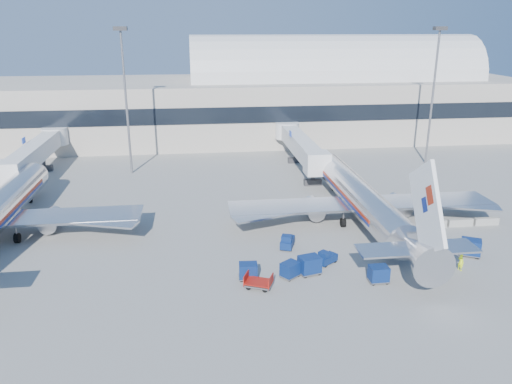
{
  "coord_description": "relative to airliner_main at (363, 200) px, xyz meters",
  "views": [
    {
      "loc": [
        -9.58,
        -49.6,
        22.62
      ],
      "look_at": [
        -2.68,
        6.0,
        3.95
      ],
      "focal_mm": 35.0,
      "sensor_mm": 36.0,
      "label": 1
    }
  ],
  "objects": [
    {
      "name": "cart_solo_near",
      "position": [
        -3.21,
        -14.45,
        -2.07
      ],
      "size": [
        1.85,
        1.43,
        1.6
      ],
      "rotation": [
        0.0,
        0.0,
        0.02
      ],
      "color": "navy",
      "rests_on": "ground"
    },
    {
      "name": "terminal",
      "position": [
        -23.6,
        51.46,
        4.6
      ],
      "size": [
        170.0,
        28.15,
        21.0
      ],
      "color": "#B2AA9E",
      "rests_on": "ground"
    },
    {
      "name": "jetbridge_mid",
      "position": [
        -44.4,
        26.3,
        1.0
      ],
      "size": [
        4.4,
        27.5,
        6.25
      ],
      "color": "silver",
      "rests_on": "ground"
    },
    {
      "name": "cart_train_c",
      "position": [
        -15.13,
        -12.38,
        -2.08
      ],
      "size": [
        1.87,
        1.48,
        1.58
      ],
      "rotation": [
        0.0,
        0.0,
        -0.06
      ],
      "color": "navy",
      "rests_on": "ground"
    },
    {
      "name": "cart_open_red",
      "position": [
        -14.36,
        -14.15,
        -2.46
      ],
      "size": [
        2.9,
        2.53,
        0.65
      ],
      "rotation": [
        0.0,
        0.0,
        -0.41
      ],
      "color": "slate",
      "rests_on": "ground"
    },
    {
      "name": "ground",
      "position": [
        -10.0,
        -4.51,
        -2.93
      ],
      "size": [
        260.0,
        260.0,
        0.0
      ],
      "primitive_type": "plane",
      "color": "gray",
      "rests_on": "ground"
    },
    {
      "name": "cart_train_a",
      "position": [
        -9.21,
        -12.07,
        -1.96
      ],
      "size": [
        2.39,
        2.05,
        1.8
      ],
      "rotation": [
        0.0,
        0.0,
        0.27
      ],
      "color": "navy",
      "rests_on": "ground"
    },
    {
      "name": "mast_east",
      "position": [
        20.0,
        25.49,
        11.87
      ],
      "size": [
        2.0,
        1.2,
        22.6
      ],
      "color": "slate",
      "rests_on": "ground"
    },
    {
      "name": "barrier_mid",
      "position": [
        11.3,
        -2.51,
        -2.48
      ],
      "size": [
        3.0,
        0.55,
        0.9
      ],
      "primitive_type": "cube",
      "color": "#9E9E96",
      "rests_on": "ground"
    },
    {
      "name": "ramp_worker",
      "position": [
        5.56,
        -13.15,
        -2.07
      ],
      "size": [
        0.61,
        0.73,
        1.72
      ],
      "primitive_type": "imported",
      "rotation": [
        0.0,
        0.0,
        1.94
      ],
      "color": "#CBEB18",
      "rests_on": "ground"
    },
    {
      "name": "barrier_far",
      "position": [
        14.6,
        -2.51,
        -2.48
      ],
      "size": [
        3.0,
        0.55,
        0.9
      ],
      "primitive_type": "cube",
      "color": "#9E9E96",
      "rests_on": "ground"
    },
    {
      "name": "tug_lead",
      "position": [
        -7.04,
        -10.17,
        -2.28
      ],
      "size": [
        2.41,
        2.19,
        1.43
      ],
      "rotation": [
        0.0,
        0.0,
        0.64
      ],
      "color": "navy",
      "rests_on": "ground"
    },
    {
      "name": "airliner_main",
      "position": [
        0.0,
        0.0,
        0.0
      ],
      "size": [
        32.0,
        37.26,
        12.07
      ],
      "color": "silver",
      "rests_on": "ground"
    },
    {
      "name": "mast_west",
      "position": [
        -30.0,
        25.49,
        11.87
      ],
      "size": [
        2.0,
        1.2,
        22.6
      ],
      "color": "slate",
      "rests_on": "ground"
    },
    {
      "name": "jetbridge_near",
      "position": [
        -2.4,
        26.3,
        1.0
      ],
      "size": [
        4.4,
        27.5,
        6.25
      ],
      "color": "silver",
      "rests_on": "ground"
    },
    {
      "name": "tug_left",
      "position": [
        -10.24,
        -5.97,
        -2.19
      ],
      "size": [
        2.01,
        2.75,
        1.61
      ],
      "rotation": [
        0.0,
        0.0,
        1.22
      ],
      "color": "navy",
      "rests_on": "ground"
    },
    {
      "name": "barrier_near",
      "position": [
        8.0,
        -2.51,
        -2.48
      ],
      "size": [
        3.0,
        0.55,
        0.9
      ],
      "primitive_type": "cube",
      "color": "#9E9E96",
      "rests_on": "ground"
    },
    {
      "name": "cart_solo_far",
      "position": [
        8.23,
        -10.21,
        -1.97
      ],
      "size": [
        2.53,
        2.34,
        1.8
      ],
      "rotation": [
        0.0,
        0.0,
        -0.5
      ],
      "color": "navy",
      "rests_on": "ground"
    },
    {
      "name": "tug_right",
      "position": [
        1.24,
        -9.35,
        -2.3
      ],
      "size": [
        2.34,
        1.69,
        1.38
      ],
      "rotation": [
        0.0,
        0.0,
        -0.33
      ],
      "color": "navy",
      "rests_on": "ground"
    },
    {
      "name": "cart_train_b",
      "position": [
        -11.18,
        -12.51,
        -2.12
      ],
      "size": [
        2.17,
        2.09,
        1.52
      ],
      "rotation": [
        0.0,
        0.0,
        0.66
      ],
      "color": "navy",
      "rests_on": "ground"
    }
  ]
}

